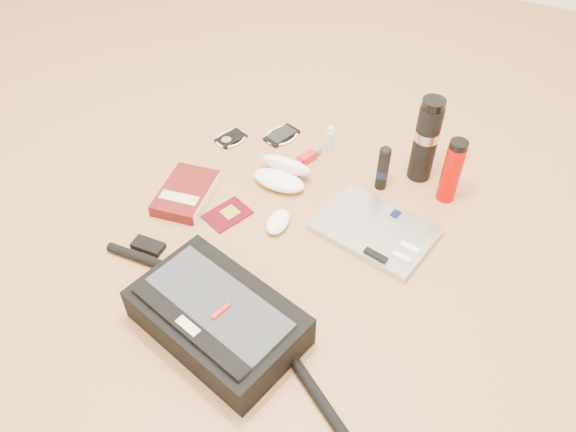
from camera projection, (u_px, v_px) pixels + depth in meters
The scene contains 14 objects.
ground at pixel (280, 250), 1.66m from camera, with size 4.00×4.00×0.00m, color #A47344.
messenger_bag at pixel (217, 317), 1.43m from camera, with size 0.86×0.38×0.12m.
laptop at pixel (375, 230), 1.70m from camera, with size 0.38×0.30×0.03m.
book at pixel (186, 193), 1.80m from camera, with size 0.18×0.25×0.04m.
passport at pixel (228, 214), 1.76m from camera, with size 0.14×0.16×0.01m.
mouse at pixel (278, 222), 1.71m from camera, with size 0.07×0.11×0.04m.
sunglasses_case at pixel (283, 173), 1.84m from camera, with size 0.18×0.15×0.10m.
ipod at pixel (231, 138), 2.02m from camera, with size 0.12×0.12×0.01m.
phone at pixel (282, 135), 2.03m from camera, with size 0.13×0.14×0.01m.
inhaler at pixel (308, 157), 1.94m from camera, with size 0.06×0.12×0.03m.
spray_bottle at pixel (330, 140), 1.95m from camera, with size 0.03×0.03×0.11m.
aerosol_can at pixel (383, 168), 1.79m from camera, with size 0.04×0.04×0.16m.
thermos_black at pixel (426, 140), 1.78m from camera, with size 0.09×0.09×0.30m.
thermos_red at pixel (452, 171), 1.74m from camera, with size 0.07×0.07×0.23m.
Camera 1 is at (0.48, -0.97, 1.26)m, focal length 35.00 mm.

